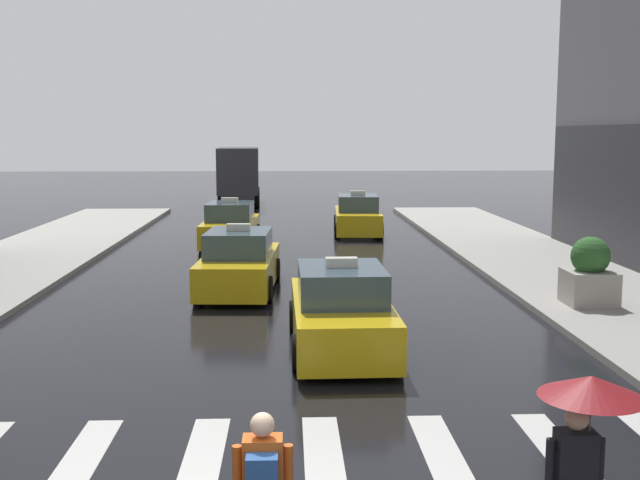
{
  "coord_description": "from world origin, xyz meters",
  "views": [
    {
      "loc": [
        0.35,
        -6.38,
        4.11
      ],
      "look_at": [
        0.93,
        8.0,
        2.13
      ],
      "focal_mm": 43.22,
      "sensor_mm": 36.0,
      "label": 1
    }
  ],
  "objects_px": {
    "taxi_third": "(230,227)",
    "planter_mid_block": "(590,274)",
    "taxi_lead": "(341,312)",
    "box_truck": "(239,174)",
    "pedestrian_with_umbrella": "(585,421)",
    "taxi_second": "(239,264)",
    "taxi_fourth": "(358,217)"
  },
  "relations": [
    {
      "from": "taxi_third",
      "to": "planter_mid_block",
      "type": "relative_size",
      "value": 2.87
    },
    {
      "from": "taxi_third",
      "to": "taxi_lead",
      "type": "bearing_deg",
      "value": -77.25
    },
    {
      "from": "box_truck",
      "to": "taxi_lead",
      "type": "bearing_deg",
      "value": -82.7
    },
    {
      "from": "taxi_lead",
      "to": "pedestrian_with_umbrella",
      "type": "distance_m",
      "value": 7.96
    },
    {
      "from": "taxi_third",
      "to": "planter_mid_block",
      "type": "distance_m",
      "value": 14.22
    },
    {
      "from": "taxi_second",
      "to": "taxi_third",
      "type": "relative_size",
      "value": 1.01
    },
    {
      "from": "taxi_lead",
      "to": "taxi_second",
      "type": "distance_m",
      "value": 6.06
    },
    {
      "from": "taxi_fourth",
      "to": "box_truck",
      "type": "relative_size",
      "value": 0.61
    },
    {
      "from": "planter_mid_block",
      "to": "box_truck",
      "type": "bearing_deg",
      "value": 110.14
    },
    {
      "from": "taxi_lead",
      "to": "taxi_fourth",
      "type": "bearing_deg",
      "value": 83.84
    },
    {
      "from": "taxi_third",
      "to": "planter_mid_block",
      "type": "height_order",
      "value": "taxi_third"
    },
    {
      "from": "taxi_second",
      "to": "pedestrian_with_umbrella",
      "type": "xyz_separation_m",
      "value": [
        4.01,
        -13.34,
        0.79
      ]
    },
    {
      "from": "planter_mid_block",
      "to": "taxi_lead",
      "type": "bearing_deg",
      "value": -153.26
    },
    {
      "from": "taxi_lead",
      "to": "planter_mid_block",
      "type": "xyz_separation_m",
      "value": [
        6.02,
        3.03,
        0.15
      ]
    },
    {
      "from": "pedestrian_with_umbrella",
      "to": "box_truck",
      "type": "bearing_deg",
      "value": 98.37
    },
    {
      "from": "taxi_fourth",
      "to": "box_truck",
      "type": "distance_m",
      "value": 13.99
    },
    {
      "from": "taxi_lead",
      "to": "pedestrian_with_umbrella",
      "type": "bearing_deg",
      "value": -77.53
    },
    {
      "from": "box_truck",
      "to": "taxi_second",
      "type": "bearing_deg",
      "value": -86.39
    },
    {
      "from": "taxi_fourth",
      "to": "pedestrian_with_umbrella",
      "type": "distance_m",
      "value": 24.92
    },
    {
      "from": "pedestrian_with_umbrella",
      "to": "planter_mid_block",
      "type": "height_order",
      "value": "pedestrian_with_umbrella"
    },
    {
      "from": "box_truck",
      "to": "pedestrian_with_umbrella",
      "type": "distance_m",
      "value": 38.05
    },
    {
      "from": "taxi_second",
      "to": "box_truck",
      "type": "bearing_deg",
      "value": 93.61
    },
    {
      "from": "box_truck",
      "to": "taxi_third",
      "type": "bearing_deg",
      "value": -87.55
    },
    {
      "from": "taxi_second",
      "to": "planter_mid_block",
      "type": "relative_size",
      "value": 2.89
    },
    {
      "from": "planter_mid_block",
      "to": "taxi_second",
      "type": "bearing_deg",
      "value": 162.83
    },
    {
      "from": "taxi_lead",
      "to": "taxi_third",
      "type": "relative_size",
      "value": 0.99
    },
    {
      "from": "taxi_fourth",
      "to": "planter_mid_block",
      "type": "distance_m",
      "value": 14.73
    },
    {
      "from": "taxi_second",
      "to": "taxi_third",
      "type": "xyz_separation_m",
      "value": [
        -0.85,
        8.29,
        0.0
      ]
    },
    {
      "from": "taxi_third",
      "to": "box_truck",
      "type": "bearing_deg",
      "value": 92.45
    },
    {
      "from": "taxi_second",
      "to": "planter_mid_block",
      "type": "distance_m",
      "value": 8.71
    },
    {
      "from": "pedestrian_with_umbrella",
      "to": "taxi_fourth",
      "type": "bearing_deg",
      "value": 89.68
    },
    {
      "from": "taxi_lead",
      "to": "planter_mid_block",
      "type": "relative_size",
      "value": 2.85
    }
  ]
}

